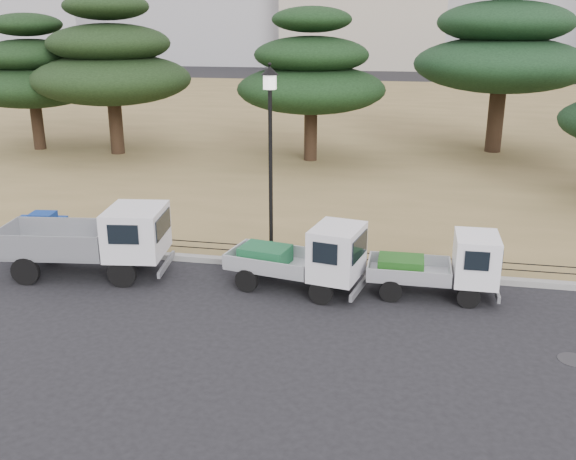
% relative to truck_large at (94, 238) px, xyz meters
% --- Properties ---
extents(ground, '(220.00, 220.00, 0.00)m').
position_rel_truck_large_xyz_m(ground, '(5.04, -1.12, -1.04)').
color(ground, black).
extents(lawn, '(120.00, 56.00, 0.15)m').
position_rel_truck_large_xyz_m(lawn, '(5.04, 29.48, -0.97)').
color(lawn, olive).
rests_on(lawn, ground).
extents(curb, '(120.00, 0.25, 0.16)m').
position_rel_truck_large_xyz_m(curb, '(5.04, 1.48, -0.96)').
color(curb, gray).
rests_on(curb, ground).
extents(truck_large, '(4.48, 2.24, 1.87)m').
position_rel_truck_large_xyz_m(truck_large, '(0.00, 0.00, 0.00)').
color(truck_large, black).
rests_on(truck_large, ground).
extents(truck_kei_front, '(3.56, 2.01, 1.78)m').
position_rel_truck_large_xyz_m(truck_kei_front, '(5.64, 0.09, -0.16)').
color(truck_kei_front, black).
rests_on(truck_kei_front, ground).
extents(truck_kei_rear, '(3.10, 1.36, 1.62)m').
position_rel_truck_large_xyz_m(truck_kei_rear, '(8.99, 0.40, -0.23)').
color(truck_kei_rear, black).
rests_on(truck_kei_rear, ground).
extents(street_lamp, '(0.47, 0.47, 5.23)m').
position_rel_truck_large_xyz_m(street_lamp, '(4.38, 1.78, 2.65)').
color(street_lamp, black).
rests_on(street_lamp, lawn).
extents(pipe_fence, '(38.00, 0.04, 0.40)m').
position_rel_truck_large_xyz_m(pipe_fence, '(5.04, 1.63, -0.60)').
color(pipe_fence, black).
rests_on(pipe_fence, lawn).
extents(tarp_pile, '(1.58, 1.24, 0.97)m').
position_rel_truck_large_xyz_m(tarp_pile, '(-2.73, 1.71, -0.50)').
color(tarp_pile, navy).
rests_on(tarp_pile, lawn).
extents(manhole, '(0.60, 0.60, 0.01)m').
position_rel_truck_large_xyz_m(manhole, '(11.54, -2.32, -1.04)').
color(manhole, '#2D2D30').
rests_on(manhole, ground).
extents(pine_west_far, '(6.63, 6.63, 6.70)m').
position_rel_truck_large_xyz_m(pine_west_far, '(-10.91, 15.01, 2.98)').
color(pine_west_far, black).
rests_on(pine_west_far, lawn).
extents(pine_west_near, '(7.61, 7.61, 7.61)m').
position_rel_truck_large_xyz_m(pine_west_near, '(-6.44, 14.74, 3.50)').
color(pine_west_near, black).
rests_on(pine_west_near, lawn).
extents(pine_center_left, '(6.84, 6.84, 6.96)m').
position_rel_truck_large_xyz_m(pine_center_left, '(3.27, 15.02, 3.13)').
color(pine_center_left, black).
rests_on(pine_center_left, lawn).
extents(pine_center_right, '(8.41, 8.41, 8.93)m').
position_rel_truck_large_xyz_m(pine_center_right, '(11.99, 18.92, 4.28)').
color(pine_center_right, black).
rests_on(pine_center_right, lawn).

